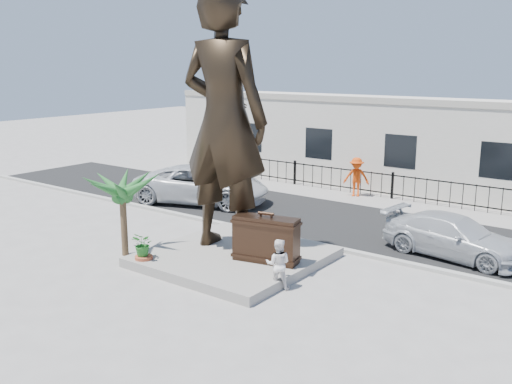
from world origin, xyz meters
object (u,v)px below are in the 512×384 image
Objects in this scene: suitcase at (266,239)px; tourist at (278,264)px; statue at (224,121)px; car_white at (202,184)px.

tourist is (1.13, -0.98, -0.27)m from suitcase.
statue is 5.71× the size of tourist.
suitcase is 9.26m from car_white.
tourist is (3.06, -1.34, -3.78)m from statue.
statue is 4.02m from suitcase.
statue is 8.36m from car_white.
statue is at bearing -151.15° from car_white.
car_white reaches higher than tourist.
car_white is at bearing -47.09° from statue.
suitcase is at bearing -69.95° from tourist.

